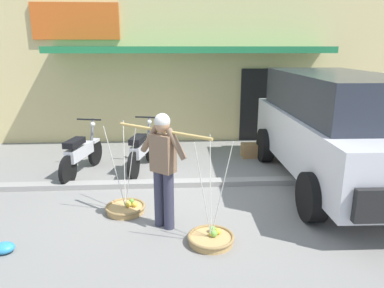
{
  "coord_description": "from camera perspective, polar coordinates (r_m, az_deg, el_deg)",
  "views": [
    {
      "loc": [
        -0.08,
        -5.59,
        2.56
      ],
      "look_at": [
        0.3,
        0.6,
        0.85
      ],
      "focal_mm": 32.93,
      "sensor_mm": 36.0,
      "label": 1
    }
  ],
  "objects": [
    {
      "name": "ground_plane",
      "position": [
        6.15,
        -2.49,
        -9.2
      ],
      "size": [
        90.0,
        90.0,
        0.0
      ],
      "primitive_type": "plane",
      "color": "gray"
    },
    {
      "name": "sidewalk_curb",
      "position": [
        6.77,
        -2.61,
        -6.36
      ],
      "size": [
        20.0,
        0.24,
        0.1
      ],
      "primitive_type": "cube",
      "color": "gray",
      "rests_on": "ground"
    },
    {
      "name": "fruit_vendor",
      "position": [
        4.98,
        -4.69,
        -3.17
      ],
      "size": [
        1.29,
        1.04,
        1.7
      ],
      "color": "#38384C",
      "rests_on": "ground"
    },
    {
      "name": "fruit_basket_left_side",
      "position": [
        5.83,
        -10.68,
        -10.1
      ],
      "size": [
        0.64,
        0.64,
        1.45
      ],
      "color": "tan",
      "rests_on": "ground"
    },
    {
      "name": "fruit_basket_right_side",
      "position": [
        4.92,
        3.1,
        -14.94
      ],
      "size": [
        0.64,
        0.64,
        1.45
      ],
      "color": "tan",
      "rests_on": "ground"
    },
    {
      "name": "motorcycle_nearest_shop",
      "position": [
        7.57,
        -17.51,
        -1.49
      ],
      "size": [
        0.6,
        1.79,
        1.09
      ],
      "color": "black",
      "rests_on": "ground"
    },
    {
      "name": "motorcycle_second_in_row",
      "position": [
        7.54,
        -8.13,
        -0.98
      ],
      "size": [
        0.6,
        1.79,
        1.09
      ],
      "color": "black",
      "rests_on": "ground"
    },
    {
      "name": "parked_truck",
      "position": [
        7.12,
        22.31,
        2.67
      ],
      "size": [
        2.24,
        4.85,
        2.1
      ],
      "color": "silver",
      "rests_on": "ground"
    },
    {
      "name": "storefront_building",
      "position": [
        12.17,
        -0.98,
        13.23
      ],
      "size": [
        13.0,
        6.0,
        4.2
      ],
      "color": "#DBC684",
      "rests_on": "ground"
    },
    {
      "name": "plastic_litter_bag",
      "position": [
        5.3,
        -28.2,
        -14.61
      ],
      "size": [
        0.28,
        0.22,
        0.14
      ],
      "primitive_type": "ellipsoid",
      "color": "#3393D1",
      "rests_on": "ground"
    },
    {
      "name": "wooden_crate",
      "position": [
        8.6,
        9.53,
        -1.01
      ],
      "size": [
        0.44,
        0.36,
        0.32
      ],
      "primitive_type": "cube",
      "color": "olive",
      "rests_on": "ground"
    }
  ]
}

